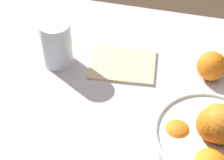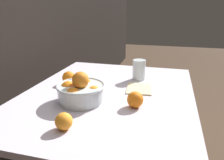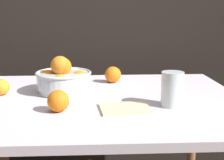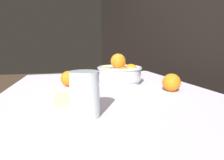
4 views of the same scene
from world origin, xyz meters
The scene contains 5 objects.
dining_table centered at (0.00, 0.00, 0.67)m, with size 1.19×0.93×0.75m.
fruit_bowl centered at (-0.16, 0.10, 0.82)m, with size 0.24×0.24×0.16m.
juice_glass centered at (0.27, -0.13, 0.81)m, with size 0.08×0.08×0.13m.
orange_loose_front centered at (-0.15, -0.17, 0.79)m, with size 0.08×0.08×0.08m, color orange.
napkin centered at (0.09, -0.16, 0.76)m, with size 0.18×0.14×0.01m, color beige.
Camera 1 is at (-0.07, 0.61, 1.46)m, focal length 60.00 mm.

